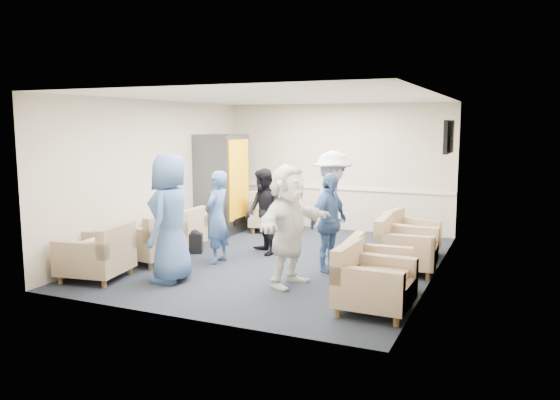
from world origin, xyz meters
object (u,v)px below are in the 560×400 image
at_px(armchair_left_near, 99,256).
at_px(person_back_right, 333,203).
at_px(person_front_left, 170,218).
at_px(person_mid_right, 329,223).
at_px(armchair_left_mid, 153,242).
at_px(armchair_right_midfar, 403,249).
at_px(armchair_right_near, 370,284).
at_px(armchair_right_far, 408,237).
at_px(armchair_left_far, 180,232).
at_px(vending_machine, 222,184).
at_px(person_mid_left, 217,217).
at_px(person_front_right, 289,225).
at_px(person_back_left, 263,212).
at_px(armchair_corner, 274,214).
at_px(armchair_right_midnear, 375,270).

height_order(armchair_left_near, person_back_right, person_back_right).
distance_m(person_front_left, person_mid_right, 2.40).
bearing_deg(armchair_left_mid, armchair_right_midfar, 114.89).
xyz_separation_m(armchair_right_near, armchair_right_far, (-0.12, 3.08, -0.02)).
xyz_separation_m(armchair_left_near, person_back_right, (2.66, 2.83, 0.56)).
height_order(armchair_right_midfar, person_front_left, person_front_left).
distance_m(armchair_left_far, vending_machine, 1.87).
xyz_separation_m(armchair_right_midfar, vending_machine, (-4.11, 1.58, 0.68)).
bearing_deg(person_mid_left, person_front_right, 66.64).
relative_size(person_mid_right, person_front_right, 0.89).
bearing_deg(person_back_left, armchair_right_near, 4.33).
bearing_deg(person_mid_right, person_back_right, 30.30).
bearing_deg(person_back_left, person_back_right, 66.24).
xyz_separation_m(armchair_left_mid, person_front_right, (2.55, -0.29, 0.52)).
bearing_deg(armchair_right_far, person_back_left, 120.67).
bearing_deg(person_front_right, person_mid_right, -5.11).
distance_m(armchair_left_near, armchair_left_mid, 1.15).
xyz_separation_m(person_back_right, person_mid_right, (0.28, -1.03, -0.14)).
height_order(armchair_corner, vending_machine, vending_machine).
xyz_separation_m(armchair_right_midnear, armchair_right_midfar, (0.12, 1.29, 0.03)).
bearing_deg(vending_machine, armchair_right_midfar, -20.98).
bearing_deg(person_front_right, person_mid_left, 77.02).
height_order(armchair_left_mid, armchair_corner, armchair_corner).
bearing_deg(person_mid_right, person_mid_left, 112.17).
xyz_separation_m(armchair_left_mid, person_back_right, (2.54, 1.68, 0.56)).
distance_m(armchair_right_midfar, armchair_right_far, 1.07).
height_order(armchair_left_mid, armchair_right_midnear, armchair_left_mid).
xyz_separation_m(armchair_left_near, person_front_right, (2.66, 0.85, 0.52)).
height_order(armchair_corner, person_mid_right, person_mid_right).
bearing_deg(person_mid_right, armchair_corner, 54.24).
xyz_separation_m(person_back_right, person_front_right, (0.01, -1.97, -0.04)).
height_order(armchair_right_midnear, person_back_left, person_back_left).
relative_size(armchair_left_mid, person_back_right, 0.55).
relative_size(armchair_left_far, person_back_left, 0.55).
distance_m(armchair_left_far, armchair_corner, 2.41).
height_order(vending_machine, person_front_right, vending_machine).
bearing_deg(armchair_right_midnear, armchair_left_mid, 83.25).
bearing_deg(armchair_left_near, person_back_left, 138.28).
relative_size(armchair_right_midnear, armchair_right_far, 0.92).
height_order(armchair_left_near, person_mid_left, person_mid_left).
height_order(armchair_right_near, armchair_right_midnear, armchair_right_near).
height_order(vending_machine, person_mid_left, vending_machine).
height_order(armchair_left_near, person_front_left, person_front_left).
bearing_deg(armchair_right_midfar, armchair_left_far, 88.91).
bearing_deg(armchair_right_near, vending_machine, 50.37).
bearing_deg(armchair_right_near, armchair_right_midfar, 1.56).
distance_m(armchair_right_midfar, person_front_right, 2.00).
distance_m(armchair_right_midfar, vending_machine, 4.45).
bearing_deg(vending_machine, armchair_left_far, -86.76).
xyz_separation_m(armchair_left_far, person_mid_right, (2.96, -0.31, 0.44)).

